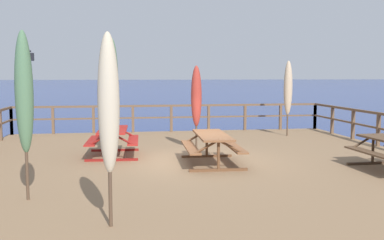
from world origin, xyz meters
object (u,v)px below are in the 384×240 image
(patio_umbrella_tall_mid_left, at_px, (113,82))
(patio_umbrella_short_mid, at_px, (109,104))
(patio_umbrella_tall_back_left, at_px, (288,88))
(picnic_table_front_left, at_px, (212,142))
(lamp_post_hooked, at_px, (25,79))
(picnic_table_back_right, at_px, (113,136))
(patio_umbrella_short_front, at_px, (196,97))
(patio_umbrella_tall_mid_right, at_px, (24,93))

(patio_umbrella_tall_mid_left, xyz_separation_m, patio_umbrella_short_mid, (0.05, -5.96, -0.24))
(patio_umbrella_tall_mid_left, distance_m, patio_umbrella_tall_back_left, 7.14)
(picnic_table_front_left, height_order, lamp_post_hooked, lamp_post_hooked)
(patio_umbrella_short_mid, bearing_deg, picnic_table_front_left, 60.95)
(patio_umbrella_tall_mid_left, distance_m, lamp_post_hooked, 5.51)
(picnic_table_back_right, xyz_separation_m, patio_umbrella_tall_back_left, (6.38, 3.21, 1.22))
(picnic_table_back_right, height_order, patio_umbrella_tall_mid_left, patio_umbrella_tall_mid_left)
(picnic_table_front_left, bearing_deg, patio_umbrella_tall_mid_left, 148.80)
(patio_umbrella_tall_mid_left, xyz_separation_m, lamp_post_hooked, (-3.22, 4.47, 0.03))
(patio_umbrella_tall_back_left, relative_size, patio_umbrella_short_front, 1.10)
(picnic_table_back_right, distance_m, patio_umbrella_tall_back_left, 7.25)
(patio_umbrella_tall_mid_left, bearing_deg, picnic_table_front_left, -31.20)
(picnic_table_front_left, relative_size, lamp_post_hooked, 0.70)
(picnic_table_front_left, bearing_deg, patio_umbrella_short_mid, -119.05)
(patio_umbrella_short_front, bearing_deg, patio_umbrella_tall_mid_left, -165.92)
(patio_umbrella_short_front, bearing_deg, patio_umbrella_tall_back_left, 33.80)
(picnic_table_back_right, distance_m, patio_umbrella_tall_mid_right, 4.72)
(picnic_table_back_right, relative_size, lamp_post_hooked, 0.62)
(picnic_table_back_right, distance_m, picnic_table_front_left, 2.96)
(patio_umbrella_short_front, bearing_deg, patio_umbrella_tall_mid_right, -128.98)
(picnic_table_front_left, distance_m, lamp_post_hooked, 8.44)
(patio_umbrella_tall_back_left, xyz_separation_m, patio_umbrella_tall_mid_right, (-7.84, -7.48, 0.16))
(picnic_table_front_left, height_order, patio_umbrella_short_mid, patio_umbrella_short_mid)
(patio_umbrella_short_front, height_order, patio_umbrella_short_mid, patio_umbrella_short_mid)
(patio_umbrella_tall_mid_left, height_order, lamp_post_hooked, patio_umbrella_tall_mid_left)
(picnic_table_back_right, bearing_deg, patio_umbrella_tall_back_left, 26.75)
(picnic_table_front_left, distance_m, patio_umbrella_tall_mid_right, 5.03)
(patio_umbrella_tall_back_left, height_order, lamp_post_hooked, lamp_post_hooked)
(patio_umbrella_tall_mid_left, height_order, patio_umbrella_tall_back_left, patio_umbrella_tall_mid_left)
(patio_umbrella_short_mid, xyz_separation_m, lamp_post_hooked, (-3.28, 10.42, 0.27))
(picnic_table_back_right, bearing_deg, patio_umbrella_tall_mid_right, -108.94)
(patio_umbrella_short_mid, height_order, lamp_post_hooked, lamp_post_hooked)
(picnic_table_front_left, distance_m, patio_umbrella_short_mid, 5.23)
(patio_umbrella_tall_mid_left, relative_size, patio_umbrella_short_front, 1.28)
(patio_umbrella_tall_mid_left, relative_size, lamp_post_hooked, 1.02)
(patio_umbrella_tall_mid_left, bearing_deg, patio_umbrella_tall_mid_right, -109.17)
(patio_umbrella_short_front, distance_m, patio_umbrella_short_mid, 7.01)
(lamp_post_hooked, bearing_deg, patio_umbrella_tall_back_left, -7.36)
(patio_umbrella_tall_mid_right, relative_size, patio_umbrella_short_mid, 1.06)
(picnic_table_front_left, height_order, patio_umbrella_tall_back_left, patio_umbrella_tall_back_left)
(picnic_table_back_right, height_order, patio_umbrella_short_mid, patio_umbrella_short_mid)
(picnic_table_front_left, height_order, patio_umbrella_short_front, patio_umbrella_short_front)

